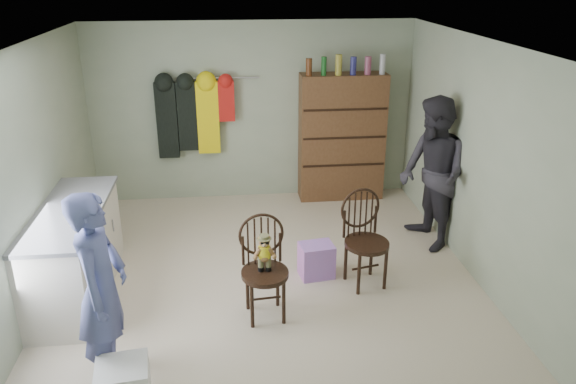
{
  "coord_description": "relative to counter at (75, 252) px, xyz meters",
  "views": [
    {
      "loc": [
        -0.35,
        -5.25,
        3.16
      ],
      "look_at": [
        0.25,
        0.2,
        0.95
      ],
      "focal_mm": 35.0,
      "sensor_mm": 36.0,
      "label": 1
    }
  ],
  "objects": [
    {
      "name": "dresser",
      "position": [
        3.2,
        2.3,
        0.44
      ],
      "size": [
        1.2,
        0.39,
        2.07
      ],
      "color": "brown",
      "rests_on": "ground"
    },
    {
      "name": "person_right",
      "position": [
        3.95,
        0.67,
        0.44
      ],
      "size": [
        0.81,
        0.97,
        1.82
      ],
      "primitive_type": "imported",
      "rotation": [
        0.0,
        0.0,
        -1.43
      ],
      "color": "#2D2B33",
      "rests_on": "ground"
    },
    {
      "name": "coat_rack",
      "position": [
        1.12,
        2.38,
        0.78
      ],
      "size": [
        1.42,
        0.12,
        1.09
      ],
      "color": "#99999E",
      "rests_on": "ground"
    },
    {
      "name": "ground_plane",
      "position": [
        1.95,
        0.0,
        -0.47
      ],
      "size": [
        5.0,
        5.0,
        0.0
      ],
      "primitive_type": "plane",
      "color": "beige",
      "rests_on": "ground"
    },
    {
      "name": "striped_bag",
      "position": [
        2.5,
        0.07,
        -0.28
      ],
      "size": [
        0.39,
        0.33,
        0.38
      ],
      "primitive_type": "cube",
      "rotation": [
        0.0,
        0.0,
        0.14
      ],
      "color": "#E572CC",
      "rests_on": "ground"
    },
    {
      "name": "counter",
      "position": [
        0.0,
        0.0,
        0.0
      ],
      "size": [
        0.64,
        1.86,
        0.94
      ],
      "color": "silver",
      "rests_on": "ground"
    },
    {
      "name": "chair_front",
      "position": [
        1.88,
        -0.59,
        0.1
      ],
      "size": [
        0.49,
        0.49,
        1.01
      ],
      "rotation": [
        0.0,
        0.0,
        0.1
      ],
      "color": "black",
      "rests_on": "ground"
    },
    {
      "name": "person_left",
      "position": [
        0.57,
        -1.35,
        0.35
      ],
      "size": [
        0.45,
        0.63,
        1.65
      ],
      "primitive_type": "imported",
      "rotation": [
        0.0,
        0.0,
        1.48
      ],
      "color": "#525A98",
      "rests_on": "ground"
    },
    {
      "name": "chair_far",
      "position": [
        2.97,
        -0.11,
        0.08
      ],
      "size": [
        0.55,
        0.55,
        1.04
      ],
      "rotation": [
        0.0,
        0.0,
        0.23
      ],
      "color": "black",
      "rests_on": "ground"
    },
    {
      "name": "room_walls",
      "position": [
        1.95,
        0.53,
        1.11
      ],
      "size": [
        5.0,
        5.0,
        5.0
      ],
      "color": "#A4AF92",
      "rests_on": "ground"
    }
  ]
}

